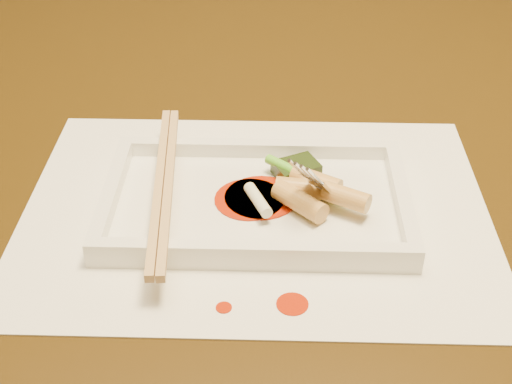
{
  "coord_description": "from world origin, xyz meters",
  "views": [
    {
      "loc": [
        0.11,
        -0.66,
        1.12
      ],
      "look_at": [
        0.09,
        -0.17,
        0.77
      ],
      "focal_mm": 50.0,
      "sensor_mm": 36.0,
      "label": 1
    }
  ],
  "objects_px": {
    "plate_base": "(256,205)",
    "fork": "(342,117)",
    "table": "(179,190)",
    "placemat": "(256,210)",
    "chopstick_a": "(159,183)"
  },
  "relations": [
    {
      "from": "placemat",
      "to": "table",
      "type": "bearing_deg",
      "value": 118.8
    },
    {
      "from": "table",
      "to": "chopstick_a",
      "type": "relative_size",
      "value": 5.89
    },
    {
      "from": "plate_base",
      "to": "fork",
      "type": "distance_m",
      "value": 0.11
    },
    {
      "from": "plate_base",
      "to": "chopstick_a",
      "type": "bearing_deg",
      "value": 180.0
    },
    {
      "from": "fork",
      "to": "chopstick_a",
      "type": "bearing_deg",
      "value": -173.25
    },
    {
      "from": "chopstick_a",
      "to": "placemat",
      "type": "bearing_deg",
      "value": 0.0
    },
    {
      "from": "plate_base",
      "to": "fork",
      "type": "xyz_separation_m",
      "value": [
        0.07,
        0.02,
        0.08
      ]
    },
    {
      "from": "placemat",
      "to": "chopstick_a",
      "type": "bearing_deg",
      "value": 180.0
    },
    {
      "from": "placemat",
      "to": "chopstick_a",
      "type": "distance_m",
      "value": 0.09
    },
    {
      "from": "table",
      "to": "fork",
      "type": "relative_size",
      "value": 10.0
    },
    {
      "from": "placemat",
      "to": "plate_base",
      "type": "bearing_deg",
      "value": 180.0
    },
    {
      "from": "table",
      "to": "fork",
      "type": "xyz_separation_m",
      "value": [
        0.16,
        -0.15,
        0.18
      ]
    },
    {
      "from": "table",
      "to": "placemat",
      "type": "xyz_separation_m",
      "value": [
        0.09,
        -0.17,
        0.1
      ]
    },
    {
      "from": "plate_base",
      "to": "placemat",
      "type": "bearing_deg",
      "value": 0.0
    },
    {
      "from": "plate_base",
      "to": "fork",
      "type": "bearing_deg",
      "value": 14.42
    }
  ]
}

